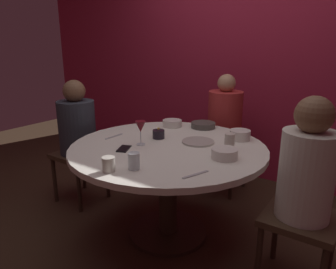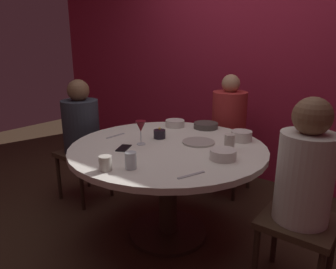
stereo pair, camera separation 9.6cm
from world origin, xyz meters
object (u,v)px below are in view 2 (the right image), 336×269
object	(u,v)px
wine_glass	(141,127)
cup_near_candle	(131,160)
bowl_sauce_side	(175,123)
seated_diner_back	(229,121)
candle_holder	(160,134)
seated_diner_left	(81,127)
bowl_salad_center	(223,154)
cell_phone	(124,148)
cup_by_right_diner	(229,142)
dinner_plate	(198,142)
seated_diner_right	(304,178)
bowl_small_white	(206,125)
bowl_serving_large	(241,136)
cup_by_left_diner	(105,163)
dining_table	(168,163)

from	to	relation	value
wine_glass	cup_near_candle	world-z (taller)	wine_glass
bowl_sauce_side	seated_diner_back	bearing A→B (deg)	61.95
candle_holder	seated_diner_back	bearing A→B (deg)	79.67
seated_diner_left	bowl_salad_center	size ratio (longest dim) A/B	6.74
cell_phone	bowl_sauce_side	bearing A→B (deg)	-109.22
seated_diner_back	cup_by_right_diner	xyz separation A→B (m)	(0.40, -0.79, 0.07)
dinner_plate	cup_by_right_diner	size ratio (longest dim) A/B	2.14
seated_diner_right	bowl_small_white	world-z (taller)	seated_diner_right
bowl_salad_center	bowl_sauce_side	distance (m)	0.86
seated_diner_left	wine_glass	size ratio (longest dim) A/B	6.42
seated_diner_right	candle_holder	xyz separation A→B (m)	(-1.09, 0.10, 0.03)
bowl_serving_large	cup_near_candle	bearing A→B (deg)	-107.30
cup_near_candle	seated_diner_back	bearing A→B (deg)	93.61
bowl_sauce_side	cup_by_left_diner	xyz separation A→B (m)	(0.26, -1.04, 0.01)
candle_holder	seated_diner_left	bearing A→B (deg)	-173.19
seated_diner_back	seated_diner_right	xyz separation A→B (m)	(0.94, -0.96, 0.01)
candle_holder	bowl_salad_center	size ratio (longest dim) A/B	0.55
bowl_sauce_side	seated_diner_left	bearing A→B (deg)	-147.61
dining_table	bowl_small_white	xyz separation A→B (m)	(-0.02, 0.57, 0.16)
seated_diner_back	bowl_small_white	world-z (taller)	seated_diner_back
seated_diner_left	cell_phone	bearing A→B (deg)	-17.43
dinner_plate	cell_phone	size ratio (longest dim) A/B	1.69
bowl_sauce_side	cell_phone	bearing A→B (deg)	-84.46
candle_holder	bowl_small_white	bearing A→B (deg)	74.28
candle_holder	dining_table	bearing A→B (deg)	-32.26
bowl_sauce_side	cup_near_candle	xyz separation A→B (m)	(0.36, -0.93, 0.02)
wine_glass	bowl_serving_large	world-z (taller)	wine_glass
seated_diner_back	seated_diner_right	distance (m)	1.34
seated_diner_left	wine_glass	distance (m)	0.84
candle_holder	bowl_small_white	xyz separation A→B (m)	(0.13, 0.47, -0.01)
cell_phone	bowl_sauce_side	world-z (taller)	bowl_sauce_side
wine_glass	bowl_small_white	bearing A→B (deg)	78.13
dinner_plate	bowl_sauce_side	bearing A→B (deg)	146.09
candle_holder	cup_by_right_diner	bearing A→B (deg)	7.26
dining_table	cup_by_left_diner	size ratio (longest dim) A/B	16.33
cup_by_right_diner	bowl_salad_center	bearing A→B (deg)	-75.09
dinner_plate	bowl_salad_center	distance (m)	0.36
cell_phone	bowl_serving_large	size ratio (longest dim) A/B	0.89
bowl_sauce_side	cup_by_right_diner	xyz separation A→B (m)	(0.67, -0.29, 0.03)
seated_diner_left	candle_holder	xyz separation A→B (m)	(0.83, 0.10, 0.06)
candle_holder	cup_near_candle	xyz separation A→B (m)	(0.25, -0.58, 0.02)
seated_diner_left	cup_by_right_diner	xyz separation A→B (m)	(1.39, 0.17, 0.08)
seated_diner_left	dining_table	bearing A→B (deg)	0.00
dining_table	seated_diner_left	xyz separation A→B (m)	(-0.99, 0.00, 0.12)
cell_phone	bowl_salad_center	size ratio (longest dim) A/B	0.84
cell_phone	candle_holder	bearing A→B (deg)	-121.99
cell_phone	bowl_serving_large	xyz separation A→B (m)	(0.57, 0.67, 0.03)
candle_holder	bowl_serving_large	size ratio (longest dim) A/B	0.59
cell_phone	cup_by_right_diner	distance (m)	0.73
wine_glass	seated_diner_right	bearing A→B (deg)	5.37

